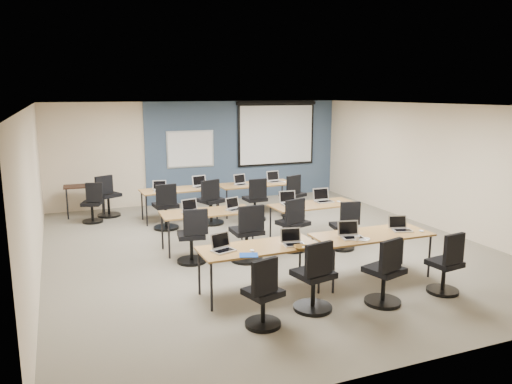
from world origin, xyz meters
name	(u,v)px	position (x,y,z in m)	size (l,w,h in m)	color
floor	(266,247)	(0.00, 0.00, 0.00)	(8.00, 9.00, 0.02)	#6B6354
ceiling	(266,105)	(0.00, 0.00, 2.70)	(8.00, 9.00, 0.02)	white
wall_back	(201,152)	(0.00, 4.50, 1.35)	(8.00, 0.04, 2.70)	beige
wall_front	(433,245)	(0.00, -4.50, 1.35)	(8.00, 0.04, 2.70)	beige
wall_left	(34,194)	(-4.00, 0.00, 1.35)	(0.04, 9.00, 2.70)	beige
wall_right	(435,167)	(4.00, 0.00, 1.35)	(0.04, 9.00, 2.70)	beige
blue_accent_panel	(244,150)	(1.25, 4.47, 1.35)	(5.50, 0.04, 2.70)	#3D5977
whiteboard	(190,149)	(-0.30, 4.43, 1.45)	(1.28, 0.03, 0.98)	silver
projector_screen	(277,130)	(2.20, 4.41, 1.89)	(2.40, 0.10, 1.82)	black
training_table_front_left	(259,250)	(-0.98, -2.06, 0.68)	(1.77, 0.74, 0.73)	olive
training_table_front_right	(372,236)	(0.93, -2.11, 0.69)	(1.89, 0.79, 0.73)	#A0642E
training_table_mid_left	(207,214)	(-1.06, 0.33, 0.68)	(1.73, 0.72, 0.73)	#A06D2B
training_table_mid_right	(314,206)	(1.11, 0.13, 0.68)	(1.76, 0.73, 0.73)	brown
training_table_back_left	(179,191)	(-1.03, 2.72, 0.68)	(1.75, 0.73, 0.73)	olive
training_table_back_right	(256,185)	(0.88, 2.70, 0.69)	(1.85, 0.77, 0.73)	#A96B31
laptop_0	(222,246)	(-1.54, -2.03, 0.79)	(0.31, 0.27, 0.24)	silver
mouse_0	(252,250)	(-1.16, -2.22, 0.74)	(0.06, 0.09, 0.03)	white
task_chair_0	(263,299)	(-1.34, -3.07, 0.39)	(0.47, 0.47, 0.95)	black
laptop_1	(293,241)	(-0.48, -2.15, 0.79)	(0.31, 0.26, 0.23)	#B2B1B7
mouse_1	(303,247)	(-0.41, -2.33, 0.74)	(0.06, 0.10, 0.04)	white
task_chair_1	(315,282)	(-0.51, -2.88, 0.42)	(0.54, 0.54, 1.01)	black
laptop_2	(351,234)	(0.50, -2.17, 0.79)	(0.33, 0.28, 0.25)	#A0A0A8
mouse_2	(368,239)	(0.70, -2.34, 0.74)	(0.05, 0.09, 0.03)	white
task_chair_2	(385,277)	(0.50, -3.07, 0.41)	(0.52, 0.52, 1.00)	black
laptop_3	(400,227)	(1.47, -2.11, 0.79)	(0.30, 0.26, 0.23)	#BBBBC1
mouse_3	(421,231)	(1.74, -2.30, 0.74)	(0.06, 0.10, 0.04)	white
task_chair_3	(446,268)	(1.57, -3.08, 0.39)	(0.47, 0.47, 0.95)	black
laptop_4	(191,209)	(-1.37, 0.37, 0.79)	(0.32, 0.27, 0.24)	#BBBBBD
mouse_4	(202,214)	(-1.23, 0.09, 0.74)	(0.06, 0.09, 0.03)	white
task_chair_4	(192,240)	(-1.54, -0.37, 0.41)	(0.51, 0.51, 1.00)	black
laptop_5	(234,207)	(-0.56, 0.26, 0.79)	(0.30, 0.26, 0.23)	#A6A6AC
mouse_5	(251,211)	(-0.30, 0.03, 0.74)	(0.06, 0.10, 0.04)	white
task_chair_5	(248,238)	(-0.62, -0.64, 0.43)	(0.57, 0.57, 1.04)	black
laptop_6	(289,201)	(0.64, 0.32, 0.79)	(0.34, 0.29, 0.26)	silver
mouse_6	(299,205)	(0.77, 0.15, 0.74)	(0.06, 0.09, 0.03)	white
task_chair_6	(293,229)	(0.39, -0.40, 0.43)	(0.56, 0.55, 1.03)	black
laptop_7	(323,198)	(1.39, 0.27, 0.80)	(0.35, 0.30, 0.27)	#B1B1B1
mouse_7	(339,202)	(1.66, 0.11, 0.74)	(0.06, 0.10, 0.04)	white
task_chair_7	(345,230)	(1.31, -0.70, 0.39)	(0.47, 0.47, 0.95)	black
laptop_8	(160,188)	(-1.49, 2.64, 0.79)	(0.31, 0.26, 0.24)	#BCBCBC
mouse_8	(171,191)	(-1.25, 2.53, 0.74)	(0.06, 0.10, 0.04)	white
task_chair_8	(166,210)	(-1.51, 1.99, 0.42)	(0.55, 0.55, 1.03)	black
laptop_9	(200,184)	(-0.51, 2.77, 0.80)	(0.35, 0.30, 0.27)	#BBBBBB
mouse_9	(212,188)	(-0.33, 2.44, 0.74)	(0.06, 0.09, 0.03)	white
task_chair_9	(211,206)	(-0.48, 2.03, 0.44)	(0.59, 0.57, 1.05)	black
laptop_10	(241,182)	(0.48, 2.68, 0.79)	(0.33, 0.28, 0.25)	#BDBDBF
mouse_10	(254,185)	(0.74, 2.49, 0.74)	(0.06, 0.09, 0.03)	white
task_chair_10	(256,203)	(0.58, 1.97, 0.42)	(0.53, 0.53, 1.01)	black
laptop_11	(274,179)	(1.40, 2.75, 0.80)	(0.35, 0.30, 0.27)	beige
mouse_11	(285,182)	(1.60, 2.57, 0.74)	(0.06, 0.10, 0.04)	white
task_chair_11	(293,199)	(1.56, 2.02, 0.42)	(0.57, 0.55, 1.02)	black
blue_mousepad	(249,255)	(-1.27, -2.37, 0.73)	(0.25, 0.21, 0.01)	navy
snack_bowl	(301,248)	(-0.48, -2.41, 0.76)	(0.22, 0.22, 0.05)	#985838
snack_plate	(363,239)	(0.62, -2.33, 0.74)	(0.19, 0.19, 0.01)	white
coffee_cup	(357,239)	(0.47, -2.38, 0.77)	(0.06, 0.06, 0.06)	white
utility_table	(84,189)	(-3.05, 3.92, 0.66)	(0.94, 0.52, 0.75)	black
spare_chair_a	(107,199)	(-2.57, 3.63, 0.42)	(0.59, 0.55, 1.02)	black
spare_chair_b	(93,206)	(-2.94, 3.16, 0.39)	(0.48, 0.46, 0.95)	black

